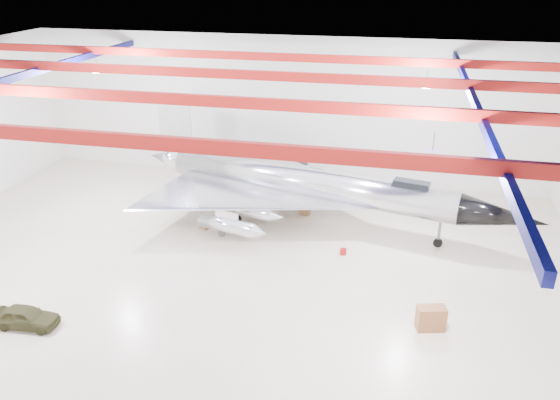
# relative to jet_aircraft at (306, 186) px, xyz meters

# --- Properties ---
(floor) EXTENTS (40.00, 40.00, 0.00)m
(floor) POSITION_rel_jet_aircraft_xyz_m (-3.13, -7.45, -2.43)
(floor) COLOR beige
(floor) RESTS_ON ground
(wall_back) EXTENTS (40.00, 0.00, 40.00)m
(wall_back) POSITION_rel_jet_aircraft_xyz_m (-3.13, 7.55, 3.07)
(wall_back) COLOR silver
(wall_back) RESTS_ON floor
(ceiling) EXTENTS (40.00, 40.00, 0.00)m
(ceiling) POSITION_rel_jet_aircraft_xyz_m (-3.13, -7.45, 8.57)
(ceiling) COLOR #0A0F38
(ceiling) RESTS_ON wall_back
(ceiling_structure) EXTENTS (39.50, 29.50, 1.08)m
(ceiling_structure) POSITION_rel_jet_aircraft_xyz_m (-3.13, -7.45, 7.90)
(ceiling_structure) COLOR maroon
(ceiling_structure) RESTS_ON ceiling
(jet_aircraft) EXTENTS (26.84, 18.53, 7.40)m
(jet_aircraft) POSITION_rel_jet_aircraft_xyz_m (0.00, 0.00, 0.00)
(jet_aircraft) COLOR silver
(jet_aircraft) RESTS_ON floor
(jeep) EXTENTS (3.19, 1.46, 1.06)m
(jeep) POSITION_rel_jet_aircraft_xyz_m (-10.81, -14.38, -1.90)
(jeep) COLOR #35341A
(jeep) RESTS_ON floor
(desk) EXTENTS (1.45, 0.98, 1.21)m
(desk) POSITION_rel_jet_aircraft_xyz_m (7.89, -10.36, -1.82)
(desk) COLOR brown
(desk) RESTS_ON floor
(crate_ply) EXTENTS (0.69, 0.63, 0.39)m
(crate_ply) POSITION_rel_jet_aircraft_xyz_m (-6.13, -2.75, -2.23)
(crate_ply) COLOR olive
(crate_ply) RESTS_ON floor
(toolbox_red) EXTENTS (0.54, 0.50, 0.31)m
(toolbox_red) POSITION_rel_jet_aircraft_xyz_m (-6.11, 2.31, -2.27)
(toolbox_red) COLOR maroon
(toolbox_red) RESTS_ON floor
(engine_drum) EXTENTS (0.61, 0.61, 0.41)m
(engine_drum) POSITION_rel_jet_aircraft_xyz_m (-4.74, -3.41, -2.22)
(engine_drum) COLOR #59595B
(engine_drum) RESTS_ON floor
(parts_bin) EXTENTS (0.78, 0.69, 0.45)m
(parts_bin) POSITION_rel_jet_aircraft_xyz_m (-0.15, 0.82, -2.20)
(parts_bin) COLOR olive
(parts_bin) RESTS_ON floor
(crate_small) EXTENTS (0.36, 0.30, 0.25)m
(crate_small) POSITION_rel_jet_aircraft_xyz_m (-9.99, 1.39, -2.30)
(crate_small) COLOR #59595B
(crate_small) RESTS_ON floor
(tool_chest) EXTENTS (0.44, 0.44, 0.35)m
(tool_chest) POSITION_rel_jet_aircraft_xyz_m (3.05, -4.13, -2.25)
(tool_chest) COLOR maroon
(tool_chest) RESTS_ON floor
(oil_barrel) EXTENTS (0.56, 0.45, 0.38)m
(oil_barrel) POSITION_rel_jet_aircraft_xyz_m (-2.98, -2.26, -2.24)
(oil_barrel) COLOR olive
(oil_barrel) RESTS_ON floor
(spares_box) EXTENTS (0.41, 0.41, 0.31)m
(spares_box) POSITION_rel_jet_aircraft_xyz_m (1.01, 2.87, -2.27)
(spares_box) COLOR #59595B
(spares_box) RESTS_ON floor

